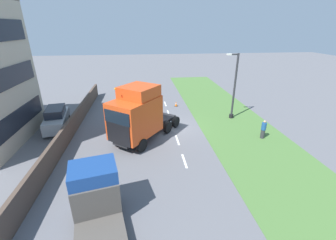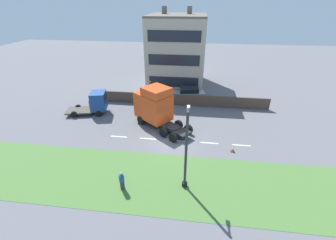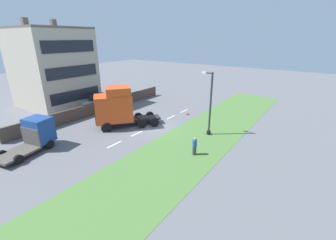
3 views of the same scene
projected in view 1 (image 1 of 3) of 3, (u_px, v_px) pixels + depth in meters
ground_plane at (173, 128)px, 21.17m from camera, size 120.00×120.00×0.00m
grass_verge at (234, 125)px, 21.82m from camera, size 7.00×44.00×0.01m
lane_markings at (172, 125)px, 21.81m from camera, size 0.16×14.60×0.00m
boundary_wall at (73, 125)px, 19.89m from camera, size 0.25×24.00×1.57m
lorry_cab at (138, 115)px, 17.83m from camera, size 6.32×7.04×4.76m
flatbed_truck at (96, 195)px, 10.63m from camera, size 3.20×5.37×2.84m
parked_car at (57, 119)px, 20.71m from camera, size 2.50×4.91×2.00m
lamp_post at (234, 91)px, 22.32m from camera, size 1.34×0.43×6.53m
pedestrian at (263, 130)px, 18.90m from camera, size 0.39×0.39×1.63m
traffic_cone_lead at (176, 104)px, 26.74m from camera, size 0.36×0.36×0.58m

